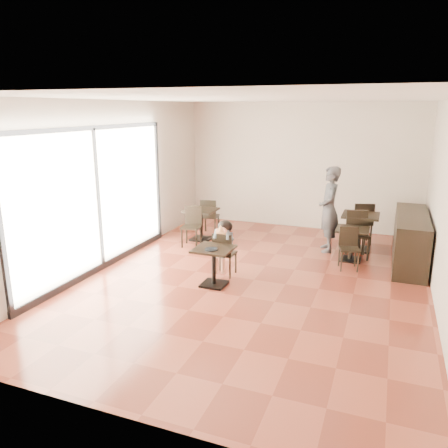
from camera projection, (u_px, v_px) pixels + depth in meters
The scene contains 23 objects.
floor at pixel (254, 280), 7.99m from camera, with size 6.00×8.00×0.01m, color brown.
ceiling at pixel (258, 98), 7.17m from camera, with size 6.00×8.00×0.01m, color silver.
wall_back at pixel (301, 166), 11.19m from camera, with size 6.00×0.01×3.20m, color beige.
wall_front at pixel (128, 272), 3.97m from camera, with size 6.00×0.01×3.20m, color beige.
wall_left at pixel (110, 184), 8.62m from camera, with size 0.01×8.00×3.20m, color beige.
wall_right at pixel (447, 208), 6.55m from camera, with size 0.01×8.00×3.20m, color beige.
storefront_window at pixel (97, 198), 8.21m from camera, with size 0.04×4.50×2.60m, color white.
child_table at pixel (214, 267), 7.67m from camera, with size 0.66×0.66×0.69m, color black, non-canonical shape.
child_chair at pixel (225, 253), 8.15m from camera, with size 0.37×0.37×0.83m, color black, non-canonical shape.
child at pixel (225, 248), 8.12m from camera, with size 0.37×0.52×1.05m, color slate, non-canonical shape.
plate at pixel (212, 249), 7.49m from camera, with size 0.23×0.23×0.01m, color black.
pizza_slice at pixel (221, 231), 7.85m from camera, with size 0.24×0.19×0.06m, color #D6BA7C, non-canonical shape.
adult_patron at pixel (329, 209), 9.41m from camera, with size 0.68×0.45×1.86m, color #3D3D43.
cafe_table_mid at pixel (352, 245), 8.94m from camera, with size 0.64×0.64×0.68m, color black, non-canonical shape.
cafe_table_left at pixel (201, 225), 10.36m from camera, with size 0.70×0.70×0.74m, color black, non-canonical shape.
cafe_table_back at pixel (359, 232), 9.59m from camera, with size 0.77×0.77×0.81m, color black, non-canonical shape.
chair_mid_a at pixel (354, 234), 9.42m from camera, with size 0.37×0.37×0.81m, color black, non-canonical shape.
chair_mid_b at pixel (349, 249), 8.43m from camera, with size 0.37×0.37×0.81m, color black, non-canonical shape.
chair_left_a at pixel (210, 216), 10.84m from camera, with size 0.40×0.40×0.89m, color black, non-canonical shape.
chair_left_b at pixel (191, 227), 9.84m from camera, with size 0.40×0.40×0.89m, color black, non-canonical shape.
chair_back_a at pixel (362, 223), 10.06m from camera, with size 0.44×0.44×0.98m, color black, non-canonical shape.
chair_back_b at pixel (358, 235), 9.07m from camera, with size 0.44×0.44×0.98m, color black, non-canonical shape.
service_counter at pixel (410, 239), 8.75m from camera, with size 0.60×2.40×1.00m, color black.
Camera 1 is at (2.16, -7.17, 3.04)m, focal length 35.00 mm.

